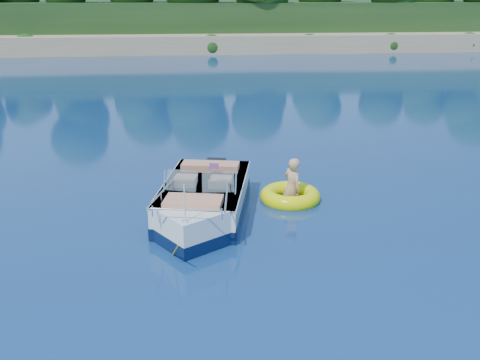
{
  "coord_description": "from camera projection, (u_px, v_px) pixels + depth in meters",
  "views": [
    {
      "loc": [
        -1.8,
        -10.59,
        4.83
      ],
      "look_at": [
        -0.63,
        0.69,
        0.85
      ],
      "focal_mm": 40.0,
      "sensor_mm": 36.0,
      "label": 1
    }
  ],
  "objects": [
    {
      "name": "boy",
      "position": [
        291.0,
        199.0,
        13.22
      ],
      "size": [
        0.74,
        0.93,
        1.67
      ],
      "primitive_type": "imported",
      "rotation": [
        0.0,
        -0.17,
        2.07
      ],
      "color": "tan",
      "rests_on": "ground"
    },
    {
      "name": "motorboat",
      "position": [
        203.0,
        204.0,
        12.06
      ],
      "size": [
        2.46,
        5.04,
        1.69
      ],
      "rotation": [
        0.0,
        0.0,
        -0.2
      ],
      "color": "white",
      "rests_on": "ground"
    },
    {
      "name": "ground",
      "position": [
        272.0,
        226.0,
        11.72
      ],
      "size": [
        160.0,
        160.0,
        0.0
      ],
      "primitive_type": "plane",
      "color": "#0A204B",
      "rests_on": "ground"
    },
    {
      "name": "tow_tube",
      "position": [
        290.0,
        196.0,
        13.16
      ],
      "size": [
        1.79,
        1.79,
        0.39
      ],
      "rotation": [
        0.0,
        0.0,
        0.23
      ],
      "color": "#FFFC01",
      "rests_on": "ground"
    },
    {
      "name": "shoreline",
      "position": [
        196.0,
        23.0,
        71.25
      ],
      "size": [
        170.0,
        59.0,
        6.0
      ],
      "color": "#8B7551",
      "rests_on": "ground"
    }
  ]
}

